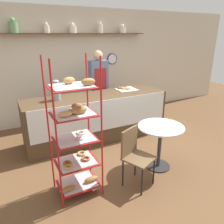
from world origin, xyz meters
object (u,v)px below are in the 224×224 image
Objects in this scene: coffee_carafe at (56,90)px; donut_tray_counter at (126,89)px; cafe_table at (160,136)px; pastry_rack at (76,135)px; person_worker at (99,86)px; cafe_chair at (134,152)px.

coffee_carafe is 0.89× the size of donut_tray_counter.
donut_tray_counter is at bearing 4.00° from coffee_carafe.
donut_tray_counter is (0.32, 1.61, 0.40)m from cafe_table.
pastry_rack is 2.34m from person_worker.
person_worker reaches higher than coffee_carafe.
cafe_table is at bearing -7.87° from cafe_chair.
pastry_rack reaches higher than coffee_carafe.
coffee_carafe is at bearing 84.92° from pastry_rack.
person_worker is 2.07m from cafe_table.
pastry_rack reaches higher than person_worker.
pastry_rack is 1.06× the size of person_worker.
person_worker is at bearing 25.57° from coffee_carafe.
coffee_carafe is at bearing 129.74° from cafe_table.
donut_tray_counter is at bearing 78.79° from cafe_table.
coffee_carafe reaches higher than cafe_table.
donut_tray_counter is at bearing 39.44° from cafe_chair.
cafe_chair is 2.01× the size of donut_tray_counter.
person_worker is 0.64m from donut_tray_counter.
cafe_chair is (0.78, -0.19, -0.35)m from pastry_rack.
cafe_table is at bearing -101.21° from donut_tray_counter.
cafe_chair is (-0.43, -2.19, -0.45)m from person_worker.
person_worker is at bearing 140.15° from donut_tray_counter.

